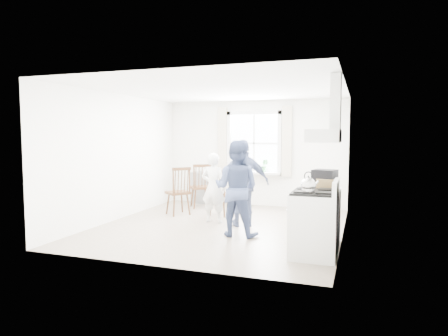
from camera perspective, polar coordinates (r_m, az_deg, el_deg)
room_shell at (r=7.57m, az=-0.47°, el=1.31°), size 4.62×5.12×2.64m
window_assembly at (r=9.91m, az=4.27°, el=3.04°), size 1.88×0.24×1.70m
range_hood at (r=5.80m, az=14.63°, el=6.05°), size 0.45×0.76×0.94m
shelf_unit at (r=10.33m, az=-3.47°, el=-2.80°), size 0.40×0.30×0.80m
gas_stove at (r=5.95m, az=12.78°, el=-7.70°), size 0.68×0.76×1.12m
kettle at (r=5.72m, az=11.95°, el=-2.44°), size 0.21×0.21×0.30m
low_cabinet at (r=6.63m, az=14.05°, el=-6.74°), size 0.50×0.55×0.90m
stereo_stack at (r=6.48m, az=14.19°, el=-1.59°), size 0.41×0.38×0.31m
cardboard_box at (r=6.37m, az=14.25°, el=-2.31°), size 0.30×0.24×0.18m
windsor_chair_a at (r=9.54m, az=-3.24°, el=-1.89°), size 0.62×0.62×1.07m
windsor_chair_b at (r=8.61m, az=-0.78°, el=-2.81°), size 0.51×0.50×1.02m
windsor_chair_c at (r=8.73m, az=-6.28°, el=-2.54°), size 0.62×0.62×1.07m
person_left at (r=7.99m, az=-1.51°, el=-2.83°), size 0.54×0.54×1.40m
person_mid at (r=6.92m, az=1.78°, el=-2.93°), size 0.83×0.83×1.66m
person_right at (r=7.66m, az=2.84°, el=-2.16°), size 1.31×1.31×1.67m
potted_plant at (r=9.77m, az=5.80°, el=0.33°), size 0.18×0.18×0.31m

